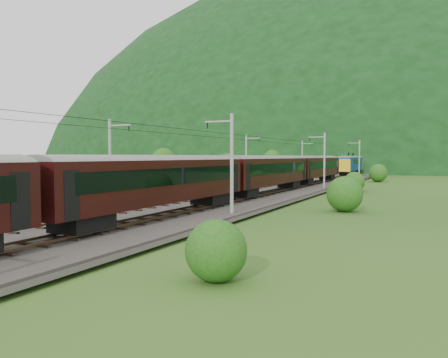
% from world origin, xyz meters
% --- Properties ---
extents(ground, '(600.00, 600.00, 0.00)m').
position_xyz_m(ground, '(0.00, 0.00, 0.00)').
color(ground, '#264C17').
rests_on(ground, ground).
extents(railbed, '(14.00, 220.00, 0.30)m').
position_xyz_m(railbed, '(0.00, 10.00, 0.15)').
color(railbed, '#38332D').
rests_on(railbed, ground).
extents(track_left, '(2.40, 220.00, 0.27)m').
position_xyz_m(track_left, '(-2.40, 10.00, 0.37)').
color(track_left, '#523823').
rests_on(track_left, railbed).
extents(track_right, '(2.40, 220.00, 0.27)m').
position_xyz_m(track_right, '(2.40, 10.00, 0.37)').
color(track_right, '#523823').
rests_on(track_right, railbed).
extents(catenary_left, '(2.54, 192.28, 8.00)m').
position_xyz_m(catenary_left, '(-6.12, 32.00, 4.50)').
color(catenary_left, gray).
rests_on(catenary_left, railbed).
extents(catenary_right, '(2.54, 192.28, 8.00)m').
position_xyz_m(catenary_right, '(6.12, 32.00, 4.50)').
color(catenary_right, gray).
rests_on(catenary_right, railbed).
extents(overhead_wires, '(4.83, 198.00, 0.03)m').
position_xyz_m(overhead_wires, '(0.00, 10.00, 7.10)').
color(overhead_wires, black).
rests_on(overhead_wires, ground).
extents(mountain_main, '(504.00, 360.00, 244.00)m').
position_xyz_m(mountain_main, '(0.00, 260.00, 0.00)').
color(mountain_main, black).
rests_on(mountain_main, ground).
extents(mountain_ridge, '(336.00, 280.00, 132.00)m').
position_xyz_m(mountain_ridge, '(-120.00, 300.00, 0.00)').
color(mountain_ridge, black).
rests_on(mountain_ridge, ground).
extents(train, '(3.10, 148.33, 5.39)m').
position_xyz_m(train, '(2.40, 7.09, 3.65)').
color(train, black).
rests_on(train, ground).
extents(hazard_post_near, '(0.14, 0.14, 1.33)m').
position_xyz_m(hazard_post_near, '(-0.01, 39.06, 0.97)').
color(hazard_post_near, red).
rests_on(hazard_post_near, railbed).
extents(hazard_post_far, '(0.16, 0.16, 1.52)m').
position_xyz_m(hazard_post_far, '(0.22, 50.17, 1.06)').
color(hazard_post_far, red).
rests_on(hazard_post_far, railbed).
extents(signal, '(0.23, 0.23, 2.11)m').
position_xyz_m(signal, '(-3.87, 39.30, 1.54)').
color(signal, black).
rests_on(signal, railbed).
extents(vegetation_left, '(11.85, 146.26, 6.45)m').
position_xyz_m(vegetation_left, '(-13.82, 19.54, 2.45)').
color(vegetation_left, '#165316').
rests_on(vegetation_left, ground).
extents(vegetation_right, '(7.14, 98.00, 3.08)m').
position_xyz_m(vegetation_right, '(11.51, 9.51, 1.42)').
color(vegetation_right, '#165316').
rests_on(vegetation_right, ground).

